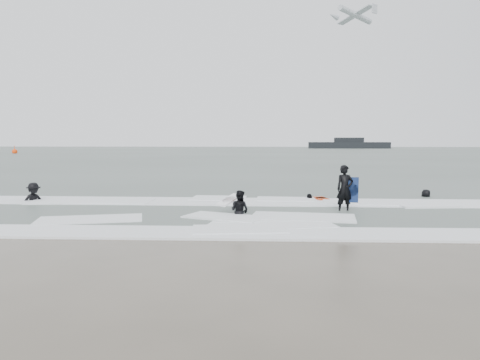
# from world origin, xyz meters

# --- Properties ---
(ground) EXTENTS (320.00, 320.00, 0.00)m
(ground) POSITION_xyz_m (0.00, 0.00, 0.00)
(ground) COLOR brown
(ground) RESTS_ON ground
(sea) EXTENTS (320.00, 320.00, 0.00)m
(sea) POSITION_xyz_m (0.00, 80.00, 0.06)
(sea) COLOR #47544C
(sea) RESTS_ON ground
(surfer_centre) EXTENTS (0.75, 0.58, 1.81)m
(surfer_centre) POSITION_xyz_m (4.04, 3.78, 0.00)
(surfer_centre) COLOR black
(surfer_centre) RESTS_ON ground
(surfer_wading) EXTENTS (0.91, 0.86, 1.49)m
(surfer_wading) POSITION_xyz_m (0.14, 2.60, 0.00)
(surfer_wading) COLOR black
(surfer_wading) RESTS_ON ground
(surfer_breaker) EXTENTS (1.22, 1.25, 1.71)m
(surfer_breaker) POSITION_xyz_m (-9.16, 5.85, 0.00)
(surfer_breaker) COLOR black
(surfer_breaker) RESTS_ON ground
(surfer_right_near) EXTENTS (0.89, 0.84, 1.47)m
(surfer_right_near) POSITION_xyz_m (3.02, 7.08, 0.00)
(surfer_right_near) COLOR black
(surfer_right_near) RESTS_ON ground
(surfer_right_far) EXTENTS (0.89, 0.87, 1.55)m
(surfer_right_far) POSITION_xyz_m (8.60, 8.50, 0.00)
(surfer_right_far) COLOR black
(surfer_right_far) RESTS_ON ground
(surf_foam) EXTENTS (30.03, 9.06, 0.09)m
(surf_foam) POSITION_xyz_m (0.00, 3.70, 0.04)
(surf_foam) COLOR white
(surf_foam) RESTS_ON ground
(bodyboards) EXTENTS (5.33, 5.21, 1.25)m
(bodyboards) POSITION_xyz_m (2.50, 4.61, 0.50)
(bodyboards) COLOR #10214D
(bodyboards) RESTS_ON ground
(buoy) EXTENTS (1.00, 1.00, 1.65)m
(buoy) POSITION_xyz_m (-48.19, 73.89, 0.42)
(buoy) COLOR #FC400B
(buoy) RESTS_ON ground
(vessel_horizon) EXTENTS (24.30, 4.34, 3.30)m
(vessel_horizon) POSITION_xyz_m (25.46, 131.25, 1.24)
(vessel_horizon) COLOR black
(vessel_horizon) RESTS_ON ground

